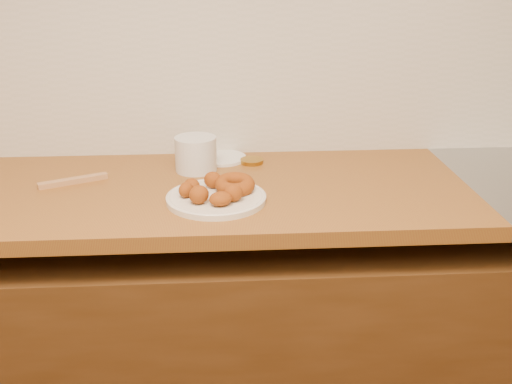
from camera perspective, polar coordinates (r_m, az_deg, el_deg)
wall_back at (r=1.84m, az=1.77°, el=17.52°), size 4.00×0.02×2.70m
base_cabinet at (r=1.88m, az=2.34°, el=-14.00°), size 3.60×0.60×0.77m
butcher_block at (r=1.70m, az=-19.73°, el=-0.42°), size 2.30×0.62×0.04m
backsplash at (r=1.85m, az=1.75°, el=12.85°), size 3.60×0.02×0.60m
donut_plate at (r=1.52m, az=-3.81°, el=-0.61°), size 0.25×0.25×0.01m
ring_donut at (r=1.54m, az=-2.05°, el=0.74°), size 0.13×0.13×0.05m
fried_dough_chunks at (r=1.50m, az=-4.51°, el=0.11°), size 0.17×0.18×0.05m
plastic_tub at (r=1.73m, az=-5.76°, el=3.63°), size 0.13×0.13×0.10m
tub_lid at (r=1.83m, az=-3.29°, el=3.25°), size 0.20×0.20×0.01m
brass_jar_lid at (r=1.80m, az=-0.40°, el=2.97°), size 0.08×0.08×0.01m
wooden_utensil at (r=1.71m, az=-17.01°, el=1.03°), size 0.18×0.10×0.01m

